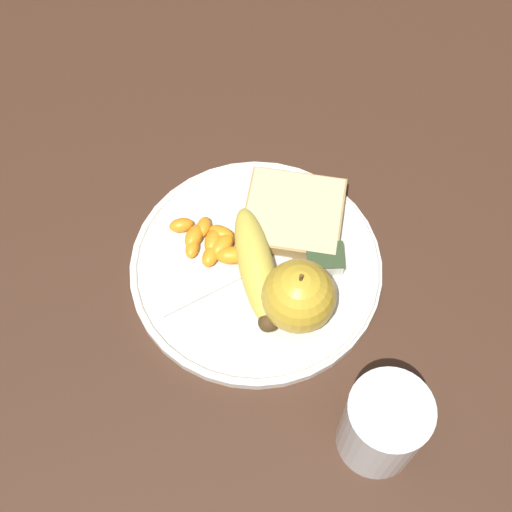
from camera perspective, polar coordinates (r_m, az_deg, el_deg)
ground_plane at (r=0.82m, az=-0.00°, el=-1.06°), size 3.00×3.00×0.00m
plate at (r=0.82m, az=-0.00°, el=-0.81°), size 0.29×0.29×0.01m
juice_glass at (r=0.72m, az=10.08°, el=-13.26°), size 0.08×0.08×0.11m
apple at (r=0.75m, az=3.43°, el=-3.25°), size 0.08×0.08×0.09m
banana at (r=0.79m, az=-0.06°, el=-0.95°), size 0.07×0.16×0.04m
bread_slice at (r=0.84m, az=3.02°, el=3.34°), size 0.13×0.13×0.02m
fork at (r=0.81m, az=-0.28°, el=-0.92°), size 0.18×0.11×0.00m
jam_packet at (r=0.81m, az=5.48°, el=0.02°), size 0.04×0.03×0.02m
orange_segment_0 at (r=0.84m, az=-5.99°, el=2.47°), size 0.03×0.02×0.02m
orange_segment_1 at (r=0.82m, az=-5.13°, el=0.61°), size 0.02×0.03×0.01m
orange_segment_2 at (r=0.82m, az=-3.43°, el=1.22°), size 0.03×0.04×0.02m
orange_segment_3 at (r=0.82m, az=-2.72°, el=0.86°), size 0.04×0.04×0.02m
orange_segment_4 at (r=0.81m, az=-2.05°, el=0.06°), size 0.03×0.02×0.02m
orange_segment_5 at (r=0.83m, az=-4.22°, el=2.34°), size 0.02×0.03×0.02m
orange_segment_6 at (r=0.81m, az=-3.65°, el=0.03°), size 0.03×0.03×0.02m
orange_segment_7 at (r=0.83m, az=-4.97°, el=1.59°), size 0.03×0.04×0.02m
orange_segment_8 at (r=0.82m, az=-2.78°, el=1.78°), size 0.04×0.03×0.02m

